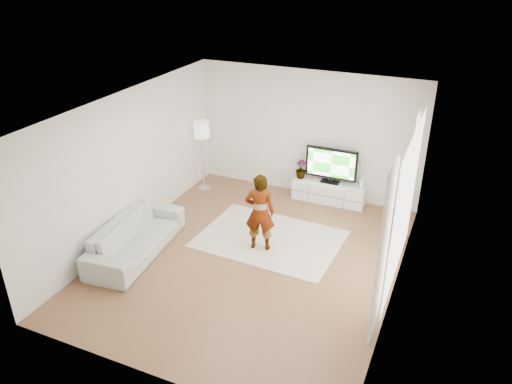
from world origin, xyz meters
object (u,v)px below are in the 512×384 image
at_px(television, 331,164).
at_px(player, 260,212).
at_px(rug, 270,239).
at_px(floor_lamp, 202,133).
at_px(sofa, 136,237).
at_px(media_console, 329,192).

xyz_separation_m(television, player, (-0.64, -2.39, -0.11)).
height_order(television, rug, television).
bearing_deg(floor_lamp, player, -39.87).
relative_size(player, floor_lamp, 0.93).
bearing_deg(sofa, floor_lamp, -1.95).
height_order(television, player, player).
bearing_deg(player, sofa, 12.13).
xyz_separation_m(rug, player, (-0.05, -0.36, 0.75)).
bearing_deg(television, floor_lamp, -168.85).
bearing_deg(television, rug, -106.07).
distance_m(rug, sofa, 2.51).
bearing_deg(media_console, rug, -106.28).
relative_size(rug, player, 1.77).
xyz_separation_m(television, floor_lamp, (-2.84, -0.56, 0.49)).
bearing_deg(floor_lamp, rug, -33.20).
relative_size(media_console, floor_lamp, 0.98).
distance_m(television, player, 2.48).
xyz_separation_m(television, sofa, (-2.65, -3.43, -0.54)).
relative_size(television, sofa, 0.50).
height_order(media_console, floor_lamp, floor_lamp).
height_order(media_console, sofa, sofa).
bearing_deg(rug, player, -98.16).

